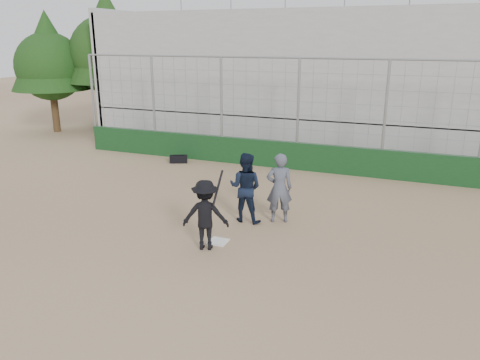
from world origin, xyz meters
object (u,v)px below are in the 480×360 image
at_px(catcher_crouched, 245,199).
at_px(batter_at_plate, 205,215).
at_px(umpire, 279,191).
at_px(equipment_bag, 179,159).

bearing_deg(catcher_crouched, batter_at_plate, -97.40).
height_order(umpire, equipment_bag, umpire).
relative_size(batter_at_plate, equipment_bag, 2.48).
bearing_deg(umpire, batter_at_plate, 41.67).
xyz_separation_m(catcher_crouched, umpire, (0.82, 0.32, 0.21)).
bearing_deg(batter_at_plate, catcher_crouched, 82.60).
bearing_deg(equipment_bag, catcher_crouched, -45.67).
height_order(catcher_crouched, equipment_bag, catcher_crouched).
relative_size(catcher_crouched, umpire, 0.75).
distance_m(batter_at_plate, catcher_crouched, 1.90).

